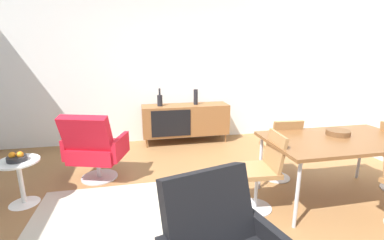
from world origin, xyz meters
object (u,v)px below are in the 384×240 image
vase_sculptural_dark (160,100)px  dining_chair_back_left (281,147)px  side_table_round (20,177)px  fruit_bowl (17,158)px  dining_chair_near_window (263,168)px  vase_cobalt (196,97)px  wooden_bowl_on_table (338,133)px  sideboard (185,120)px  lounge_chair_red (94,147)px  dining_table (338,142)px

vase_sculptural_dark → dining_chair_back_left: (1.42, -1.78, -0.36)m
side_table_round → fruit_bowl: bearing=-92.7°
dining_chair_near_window → side_table_round: size_ratio=1.65×
dining_chair_near_window → fruit_bowl: dining_chair_near_window is taller
vase_cobalt → dining_chair_back_left: bearing=-67.2°
wooden_bowl_on_table → dining_chair_near_window: (-0.97, -0.12, -0.30)m
fruit_bowl → dining_chair_back_left: bearing=-1.1°
vase_cobalt → side_table_round: size_ratio=0.55×
dining_chair_near_window → fruit_bowl: bearing=166.5°
sideboard → lounge_chair_red: bearing=-138.2°
vase_cobalt → sideboard: bearing=-179.5°
dining_table → wooden_bowl_on_table: 0.16m
sideboard → fruit_bowl: size_ratio=8.00×
dining_chair_back_left → lounge_chair_red: 2.44m
sideboard → side_table_round: bearing=-141.7°
dining_chair_back_left → dining_chair_near_window: (-0.53, -0.56, 0.00)m
fruit_bowl → dining_chair_near_window: bearing=-13.5°
lounge_chair_red → side_table_round: size_ratio=1.82×
sideboard → wooden_bowl_on_table: bearing=-58.1°
wooden_bowl_on_table → dining_chair_near_window: bearing=-172.9°
vase_sculptural_dark → fruit_bowl: size_ratio=1.59×
wooden_bowl_on_table → dining_chair_back_left: 0.69m
dining_chair_near_window → side_table_round: (-2.59, 0.62, -0.15)m
dining_chair_back_left → fruit_bowl: bearing=178.9°
dining_chair_near_window → lounge_chair_red: bearing=150.4°
wooden_bowl_on_table → side_table_round: 3.63m
dining_table → lounge_chair_red: size_ratio=1.69×
lounge_chair_red → dining_table: bearing=-20.9°
dining_table → side_table_round: size_ratio=3.08×
vase_cobalt → side_table_round: (-2.38, -1.73, -0.54)m
dining_table → dining_chair_near_window: 0.92m
sideboard → wooden_bowl_on_table: (1.39, -2.22, 0.33)m
sideboard → lounge_chair_red: lounge_chair_red is taller
dining_table → wooden_bowl_on_table: wooden_bowl_on_table is taller
dining_chair_back_left → side_table_round: (-3.13, 0.06, -0.15)m
vase_sculptural_dark → dining_chair_back_left: vase_sculptural_dark is taller
dining_chair_near_window → fruit_bowl: 2.67m
dining_chair_near_window → sideboard: bearing=100.0°
sideboard → lounge_chair_red: (-1.44, -1.29, 0.03)m
dining_chair_back_left → fruit_bowl: size_ratio=4.28×
dining_chair_back_left → lounge_chair_red: lounge_chair_red is taller
vase_cobalt → lounge_chair_red: size_ratio=0.30×
vase_cobalt → dining_chair_back_left: 1.98m
sideboard → vase_cobalt: bearing=0.5°
dining_chair_back_left → dining_chair_near_window: bearing=-133.5°
vase_cobalt → dining_table: size_ratio=0.18×
dining_table → dining_chair_back_left: (-0.35, 0.56, -0.23)m
vase_sculptural_dark → lounge_chair_red: (-0.98, -1.29, -0.36)m
vase_sculptural_dark → lounge_chair_red: size_ratio=0.34×
vase_sculptural_dark → dining_table: size_ratio=0.20×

